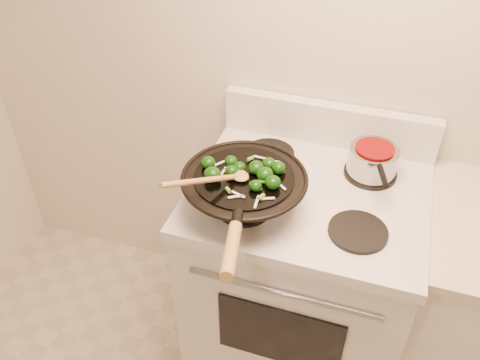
% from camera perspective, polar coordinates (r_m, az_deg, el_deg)
% --- Properties ---
extents(stove, '(0.78, 0.67, 1.08)m').
position_cam_1_polar(stove, '(2.02, 6.71, -10.90)').
color(stove, white).
rests_on(stove, ground).
extents(wok, '(0.39, 0.64, 0.20)m').
position_cam_1_polar(wok, '(1.56, 0.46, -1.17)').
color(wok, black).
rests_on(wok, stove).
extents(stirfry, '(0.28, 0.24, 0.05)m').
position_cam_1_polar(stirfry, '(1.53, 0.85, 0.98)').
color(stirfry, '#0E3508').
rests_on(stirfry, wok).
extents(wooden_spoon, '(0.19, 0.27, 0.12)m').
position_cam_1_polar(wooden_spoon, '(1.47, -2.46, 0.19)').
color(wooden_spoon, '#A97A43').
rests_on(wooden_spoon, wok).
extents(saucepan, '(0.17, 0.26, 0.10)m').
position_cam_1_polar(saucepan, '(1.77, 14.69, 2.16)').
color(saucepan, '#93969B').
rests_on(saucepan, stove).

